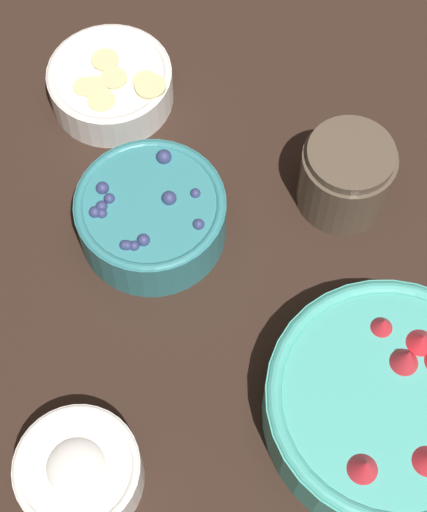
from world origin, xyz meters
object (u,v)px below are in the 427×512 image
at_px(bowl_strawberries, 390,404).
at_px(jar_chocolate, 345,177).
at_px(bowl_cream, 79,472).
at_px(bowl_bananas, 111,83).
at_px(bowl_blueberries, 151,214).

height_order(bowl_strawberries, jar_chocolate, same).
bearing_deg(bowl_cream, jar_chocolate, 144.47).
xyz_separation_m(bowl_strawberries, bowl_cream, (0.08, -0.27, -0.01)).
xyz_separation_m(bowl_bananas, jar_chocolate, (0.11, 0.26, 0.01)).
distance_m(bowl_strawberries, bowl_cream, 0.28).
distance_m(bowl_strawberries, bowl_blueberries, 0.30).
bearing_deg(bowl_strawberries, bowl_bananas, -138.60).
distance_m(bowl_bananas, bowl_cream, 0.43).
bearing_deg(jar_chocolate, bowl_cream, -35.53).
bearing_deg(bowl_strawberries, bowl_blueberries, -126.68).
bearing_deg(bowl_cream, bowl_bananas, -175.80).
bearing_deg(bowl_blueberries, jar_chocolate, 106.86).
height_order(bowl_strawberries, bowl_blueberries, bowl_strawberries).
bearing_deg(bowl_blueberries, bowl_bananas, -158.71).
relative_size(bowl_blueberries, bowl_bananas, 1.10).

